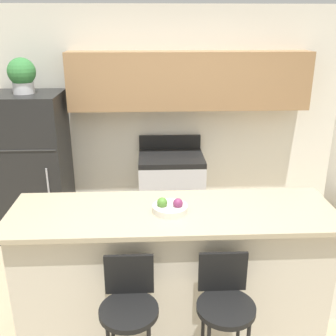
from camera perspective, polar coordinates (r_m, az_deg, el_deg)
ground_plane at (r=3.45m, az=0.61°, el=-22.54°), size 14.00×14.00×0.00m
wall_back at (r=4.68m, az=0.67°, el=9.34°), size 5.60×0.38×2.55m
counter_bar at (r=3.10m, az=0.65°, el=-15.12°), size 2.36×0.72×1.08m
refrigerator at (r=4.71m, az=-18.95°, el=0.27°), size 0.75×0.72×1.64m
stove_range at (r=4.70m, az=0.44°, el=-3.36°), size 0.75×0.64×1.07m
bar_stool_left at (r=2.63m, az=-5.64°, el=-19.81°), size 0.37×0.37×0.98m
bar_stool_right at (r=2.66m, az=8.22°, el=-19.32°), size 0.37×0.37×0.98m
potted_plant_on_fridge at (r=4.49m, az=-20.44°, el=12.56°), size 0.29×0.29×0.37m
fruit_bowl at (r=2.79m, az=0.29°, el=-5.75°), size 0.25×0.25×0.11m
trash_bin at (r=4.61m, az=-11.68°, el=-8.08°), size 0.28×0.28×0.38m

